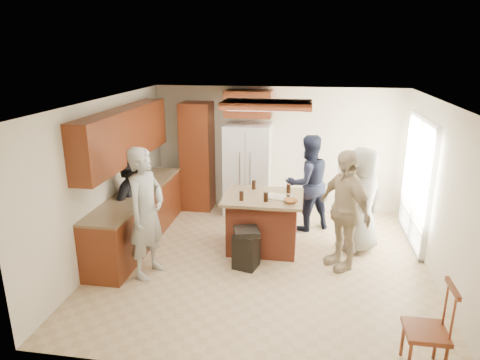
% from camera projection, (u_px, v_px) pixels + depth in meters
% --- Properties ---
extents(person_front_left, '(0.67, 0.81, 1.93)m').
position_uv_depth(person_front_left, '(146.00, 213.00, 6.11)').
color(person_front_left, '#999891').
rests_on(person_front_left, ground).
extents(person_behind_left, '(1.01, 0.88, 1.77)m').
position_uv_depth(person_behind_left, '(308.00, 183.00, 7.75)').
color(person_behind_left, '#191D32').
rests_on(person_behind_left, ground).
extents(person_behind_right, '(1.02, 0.95, 1.75)m').
position_uv_depth(person_behind_right, '(361.00, 200.00, 6.89)').
color(person_behind_right, gray).
rests_on(person_behind_right, ground).
extents(person_side_right, '(1.06, 1.20, 1.84)m').
position_uv_depth(person_side_right, '(344.00, 210.00, 6.36)').
color(person_side_right, tan).
rests_on(person_side_right, ground).
extents(person_counter, '(0.59, 1.10, 1.64)m').
position_uv_depth(person_counter, '(134.00, 201.00, 7.04)').
color(person_counter, black).
rests_on(person_counter, ground).
extents(left_cabinetry, '(0.64, 3.00, 2.30)m').
position_uv_depth(left_cabinetry, '(134.00, 189.00, 7.18)').
color(left_cabinetry, maroon).
rests_on(left_cabinetry, ground).
extents(back_wall_units, '(1.80, 0.60, 2.45)m').
position_uv_depth(back_wall_units, '(210.00, 144.00, 8.61)').
color(back_wall_units, maroon).
rests_on(back_wall_units, ground).
extents(refrigerator, '(0.90, 0.76, 1.80)m').
position_uv_depth(refrigerator, '(248.00, 169.00, 8.56)').
color(refrigerator, white).
rests_on(refrigerator, ground).
extents(kitchen_island, '(1.28, 1.03, 0.93)m').
position_uv_depth(kitchen_island, '(263.00, 222.00, 7.06)').
color(kitchen_island, brown).
rests_on(kitchen_island, ground).
extents(island_items, '(0.95, 0.76, 0.15)m').
position_uv_depth(island_items, '(276.00, 196.00, 6.80)').
color(island_items, silver).
rests_on(island_items, kitchen_island).
extents(trash_bin, '(0.45, 0.45, 0.63)m').
position_uv_depth(trash_bin, '(246.00, 248.00, 6.49)').
color(trash_bin, black).
rests_on(trash_bin, ground).
extents(spindle_chair, '(0.42, 0.42, 0.99)m').
position_uv_depth(spindle_chair, '(428.00, 332.00, 4.37)').
color(spindle_chair, maroon).
rests_on(spindle_chair, ground).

